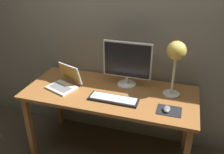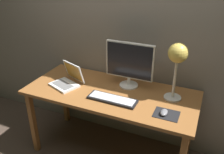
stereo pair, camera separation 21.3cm
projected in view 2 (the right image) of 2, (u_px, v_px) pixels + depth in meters
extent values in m
plane|color=#47382D|center=(111.00, 151.00, 2.60)|extent=(4.80, 4.80, 0.00)
cube|color=gray|center=(127.00, 22.00, 2.35)|extent=(4.80, 0.06, 2.60)
cube|color=#935B2D|center=(111.00, 93.00, 2.28)|extent=(1.60, 0.70, 0.03)
cube|color=#935B2D|center=(33.00, 123.00, 2.47)|extent=(0.05, 0.05, 0.71)
cube|color=#935B2D|center=(65.00, 96.00, 2.95)|extent=(0.05, 0.05, 0.71)
cube|color=#935B2D|center=(190.00, 126.00, 2.41)|extent=(0.05, 0.05, 0.71)
cylinder|color=silver|center=(129.00, 85.00, 2.36)|extent=(0.18, 0.18, 0.01)
cylinder|color=silver|center=(129.00, 81.00, 2.34)|extent=(0.03, 0.03, 0.08)
cube|color=silver|center=(130.00, 61.00, 2.25)|extent=(0.46, 0.03, 0.35)
cube|color=black|center=(129.00, 61.00, 2.23)|extent=(0.44, 0.00, 0.33)
cube|color=black|center=(112.00, 99.00, 2.12)|extent=(0.44, 0.15, 0.02)
cube|color=silver|center=(112.00, 98.00, 2.12)|extent=(0.41, 0.12, 0.01)
cube|color=silver|center=(64.00, 85.00, 2.36)|extent=(0.31, 0.28, 0.02)
cube|color=slate|center=(63.00, 85.00, 2.34)|extent=(0.24, 0.18, 0.00)
cube|color=silver|center=(74.00, 71.00, 2.39)|extent=(0.26, 0.15, 0.19)
cube|color=gold|center=(74.00, 71.00, 2.39)|extent=(0.23, 0.13, 0.16)
cylinder|color=beige|center=(172.00, 97.00, 2.16)|extent=(0.15, 0.15, 0.01)
cylinder|color=silver|center=(175.00, 78.00, 2.07)|extent=(0.02, 0.02, 0.38)
sphere|color=gold|center=(178.00, 53.00, 1.97)|extent=(0.17, 0.17, 0.17)
sphere|color=#FFEAB2|center=(177.00, 58.00, 1.98)|extent=(0.06, 0.06, 0.06)
cube|color=black|center=(166.00, 114.00, 1.94)|extent=(0.20, 0.16, 0.00)
ellipsoid|color=slate|center=(164.00, 112.00, 1.93)|extent=(0.06, 0.10, 0.03)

